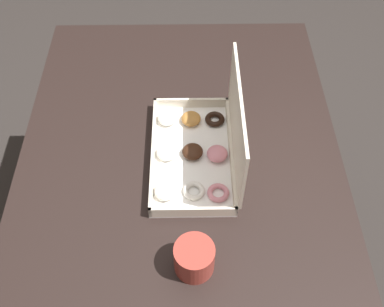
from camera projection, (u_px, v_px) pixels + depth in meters
ground_plane at (184, 270)px, 1.85m from camera, size 8.00×8.00×0.00m
dining_table at (181, 179)px, 1.33m from camera, size 1.23×0.90×0.76m
donut_box at (203, 145)px, 1.22m from camera, size 0.39×0.23×0.24m
coffee_mug at (194, 258)px, 1.02m from camera, size 0.09×0.09×0.08m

